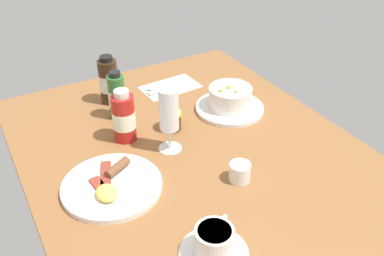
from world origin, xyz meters
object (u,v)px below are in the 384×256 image
at_px(cutlery_setting, 169,87).
at_px(jam_jar, 172,120).
at_px(sauce_bottle_red, 124,117).
at_px(sauce_bottle_brown, 109,81).
at_px(porridge_bowl, 230,100).
at_px(breakfast_plate, 112,186).
at_px(creamer_jug, 240,172).
at_px(wine_glass, 169,113).
at_px(sauce_bottle_green, 117,97).
at_px(coffee_cup, 214,243).

distance_m(cutlery_setting, jam_jar, 0.25).
xyz_separation_m(sauce_bottle_red, sauce_bottle_brown, (0.21, -0.04, 0.00)).
relative_size(cutlery_setting, sauce_bottle_brown, 1.26).
distance_m(porridge_bowl, sauce_bottle_brown, 0.37).
relative_size(jam_jar, breakfast_plate, 0.24).
height_order(sauce_bottle_red, breakfast_plate, sauce_bottle_red).
bearing_deg(creamer_jug, porridge_bowl, -29.47).
distance_m(wine_glass, breakfast_plate, 0.23).
relative_size(jam_jar, sauce_bottle_green, 0.39).
xyz_separation_m(coffee_cup, sauce_bottle_brown, (0.67, -0.04, 0.04)).
bearing_deg(sauce_bottle_brown, sauce_bottle_green, 173.29).
xyz_separation_m(porridge_bowl, sauce_bottle_green, (0.13, 0.31, 0.03)).
relative_size(wine_glass, sauce_bottle_brown, 1.17).
height_order(sauce_bottle_green, breakfast_plate, sauce_bottle_green).
distance_m(cutlery_setting, sauce_bottle_brown, 0.21).
height_order(creamer_jug, jam_jar, jam_jar).
bearing_deg(coffee_cup, sauce_bottle_green, -2.67).
height_order(cutlery_setting, wine_glass, wine_glass).
height_order(porridge_bowl, wine_glass, wine_glass).
distance_m(cutlery_setting, breakfast_plate, 0.51).
distance_m(cutlery_setting, coffee_cup, 0.70).
bearing_deg(sauce_bottle_green, sauce_bottle_brown, -6.71).
height_order(creamer_jug, sauce_bottle_red, sauce_bottle_red).
bearing_deg(creamer_jug, sauce_bottle_red, 30.23).
xyz_separation_m(cutlery_setting, sauce_bottle_red, (-0.20, 0.24, 0.06)).
distance_m(creamer_jug, jam_jar, 0.28).
xyz_separation_m(cutlery_setting, coffee_cup, (-0.66, 0.24, 0.03)).
distance_m(cutlery_setting, sauce_bottle_green, 0.24).
relative_size(creamer_jug, sauce_bottle_red, 0.42).
height_order(jam_jar, sauce_bottle_green, sauce_bottle_green).
distance_m(coffee_cup, sauce_bottle_green, 0.57).
xyz_separation_m(creamer_jug, breakfast_plate, (0.12, 0.28, -0.01)).
bearing_deg(wine_glass, porridge_bowl, -70.50).
bearing_deg(sauce_bottle_red, wine_glass, -140.48).
relative_size(sauce_bottle_green, breakfast_plate, 0.62).
relative_size(porridge_bowl, cutlery_setting, 1.07).
bearing_deg(coffee_cup, sauce_bottle_red, -0.09).
bearing_deg(creamer_jug, wine_glass, 24.47).
xyz_separation_m(porridge_bowl, cutlery_setting, (0.22, 0.09, -0.03)).
bearing_deg(sauce_bottle_brown, sauce_bottle_red, 170.06).
bearing_deg(breakfast_plate, cutlery_setting, -42.09).
distance_m(coffee_cup, jam_jar, 0.46).
relative_size(coffee_cup, sauce_bottle_brown, 0.91).
bearing_deg(wine_glass, sauce_bottle_red, 39.52).
bearing_deg(jam_jar, breakfast_plate, 123.24).
height_order(cutlery_setting, jam_jar, jam_jar).
bearing_deg(sauce_bottle_red, porridge_bowl, -92.48).
xyz_separation_m(sauce_bottle_red, sauce_bottle_green, (0.12, -0.03, 0.00)).
bearing_deg(cutlery_setting, breakfast_plate, 137.91).
relative_size(sauce_bottle_green, sauce_bottle_brown, 0.96).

